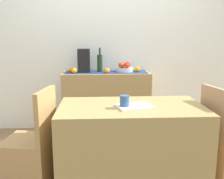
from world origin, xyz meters
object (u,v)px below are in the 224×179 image
coffee_maker (84,61)px  coffee_cup (125,102)px  wine_bottle (100,63)px  chair_near_window (31,159)px  sideboard_console (106,103)px  open_book (134,106)px  dining_table (131,145)px  fruit_bowl (125,70)px

coffee_maker → coffee_cup: (0.41, -1.39, -0.22)m
wine_bottle → coffee_cup: bearing=-82.0°
chair_near_window → sideboard_console: bearing=61.4°
open_book → coffee_cup: (-0.08, -0.02, 0.05)m
dining_table → open_book: 0.38m
sideboard_console → chair_near_window: bearing=-118.6°
coffee_cup → coffee_maker: bearing=106.3°
coffee_maker → dining_table: size_ratio=0.25×
wine_bottle → dining_table: 1.47m
sideboard_console → fruit_bowl: fruit_bowl is taller
sideboard_console → open_book: size_ratio=4.19×
coffee_cup → dining_table: bearing=48.1°
open_book → dining_table: bearing=91.3°
chair_near_window → coffee_cup: bearing=-5.1°
coffee_cup → sideboard_console: bearing=94.5°
chair_near_window → wine_bottle: bearing=64.3°
coffee_maker → coffee_cup: coffee_maker is taller
wine_bottle → open_book: size_ratio=1.17×
fruit_bowl → coffee_cup: bearing=-95.8°
coffee_maker → open_book: size_ratio=1.12×
wine_bottle → chair_near_window: 1.62m
wine_bottle → dining_table: size_ratio=0.26×
fruit_bowl → coffee_maker: 0.56m
wine_bottle → chair_near_window: wine_bottle is taller
coffee_cup → chair_near_window: chair_near_window is taller
fruit_bowl → wine_bottle: (-0.33, 0.00, 0.09)m
fruit_bowl → dining_table: size_ratio=0.19×
fruit_bowl → open_book: size_ratio=0.84×
fruit_bowl → chair_near_window: (-0.97, -1.31, -0.62)m
coffee_cup → fruit_bowl: bearing=84.2°
sideboard_console → dining_table: bearing=-82.3°
fruit_bowl → open_book: 1.38m
open_book → fruit_bowl: bearing=74.3°
coffee_maker → dining_table: 1.54m
chair_near_window → open_book: bearing=-3.3°
wine_bottle → coffee_maker: bearing=-180.0°
open_book → chair_near_window: (-0.91, 0.05, -0.48)m
coffee_cup → chair_near_window: size_ratio=0.12×
sideboard_console → coffee_maker: (-0.30, 0.00, 0.58)m
chair_near_window → fruit_bowl: bearing=53.6°
fruit_bowl → sideboard_console: bearing=180.0°
coffee_maker → chair_near_window: bearing=-107.8°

